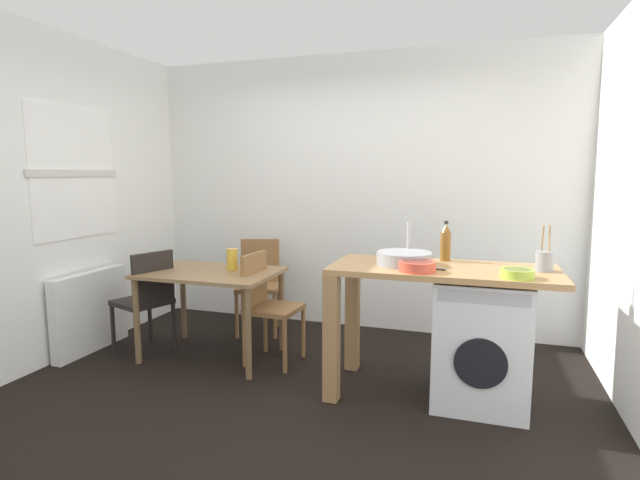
% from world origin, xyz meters
% --- Properties ---
extents(ground_plane, '(5.46, 5.46, 0.00)m').
position_xyz_m(ground_plane, '(0.00, 0.00, 0.00)').
color(ground_plane, black).
extents(wall_back, '(4.60, 0.10, 2.70)m').
position_xyz_m(wall_back, '(0.00, 1.75, 1.35)').
color(wall_back, white).
rests_on(wall_back, ground_plane).
extents(wall_window_side, '(0.12, 3.80, 2.70)m').
position_xyz_m(wall_window_side, '(-2.15, 0.00, 1.35)').
color(wall_window_side, white).
rests_on(wall_window_side, ground_plane).
extents(radiator, '(0.10, 0.80, 0.70)m').
position_xyz_m(radiator, '(-2.02, 0.30, 0.35)').
color(radiator, white).
rests_on(radiator, ground_plane).
extents(dining_table, '(1.10, 0.76, 0.74)m').
position_xyz_m(dining_table, '(-0.93, 0.50, 0.64)').
color(dining_table, olive).
rests_on(dining_table, ground_plane).
extents(chair_person_seat, '(0.51, 0.51, 0.90)m').
position_xyz_m(chair_person_seat, '(-1.48, 0.38, 0.51)').
color(chair_person_seat, black).
rests_on(chair_person_seat, ground_plane).
extents(chair_opposite, '(0.42, 0.42, 0.90)m').
position_xyz_m(chair_opposite, '(-0.46, 0.56, 0.51)').
color(chair_opposite, olive).
rests_on(chair_opposite, ground_plane).
extents(chair_spare_by_wall, '(0.50, 0.50, 0.90)m').
position_xyz_m(chair_spare_by_wall, '(-0.85, 1.27, 0.51)').
color(chair_spare_by_wall, olive).
rests_on(chair_spare_by_wall, ground_plane).
extents(kitchen_counter, '(1.50, 0.68, 0.92)m').
position_xyz_m(kitchen_counter, '(0.75, 0.32, 0.76)').
color(kitchen_counter, tan).
rests_on(kitchen_counter, ground_plane).
extents(washing_machine, '(0.60, 0.61, 0.86)m').
position_xyz_m(washing_machine, '(1.23, 0.32, 0.43)').
color(washing_machine, silver).
rests_on(washing_machine, ground_plane).
extents(sink_basin, '(0.38, 0.38, 0.09)m').
position_xyz_m(sink_basin, '(0.70, 0.32, 0.97)').
color(sink_basin, '#9EA0A5').
rests_on(sink_basin, kitchen_counter).
extents(tap, '(0.02, 0.02, 0.28)m').
position_xyz_m(tap, '(0.70, 0.50, 1.06)').
color(tap, '#B2B2B7').
rests_on(tap, kitchen_counter).
extents(bottle_tall_green, '(0.07, 0.07, 0.29)m').
position_xyz_m(bottle_tall_green, '(0.96, 0.58, 1.05)').
color(bottle_tall_green, brown).
rests_on(bottle_tall_green, kitchen_counter).
extents(mixing_bowl, '(0.24, 0.24, 0.07)m').
position_xyz_m(mixing_bowl, '(0.82, 0.12, 0.96)').
color(mixing_bowl, '#D84C38').
rests_on(mixing_bowl, kitchen_counter).
extents(utensil_crock, '(0.11, 0.11, 0.30)m').
position_xyz_m(utensil_crock, '(1.59, 0.37, 0.99)').
color(utensil_crock, gray).
rests_on(utensil_crock, kitchen_counter).
extents(colander, '(0.20, 0.20, 0.06)m').
position_xyz_m(colander, '(1.41, 0.10, 0.95)').
color(colander, '#A8C63D').
rests_on(colander, kitchen_counter).
extents(vase, '(0.09, 0.09, 0.18)m').
position_xyz_m(vase, '(-0.78, 0.60, 0.83)').
color(vase, gold).
rests_on(vase, dining_table).
extents(scissors, '(0.15, 0.06, 0.01)m').
position_xyz_m(scissors, '(0.91, 0.22, 0.92)').
color(scissors, '#B2B2B7').
rests_on(scissors, kitchen_counter).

